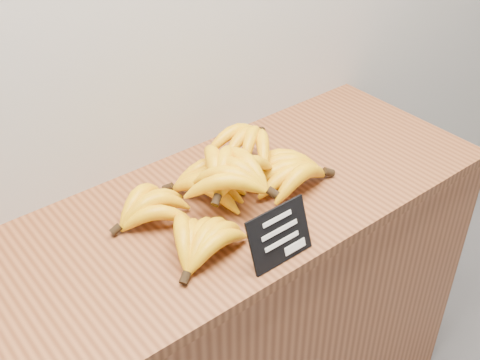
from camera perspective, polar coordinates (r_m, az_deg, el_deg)
name	(u,v)px	position (r m, az deg, el deg)	size (l,w,h in m)	color
counter	(229,336)	(1.76, -1.05, -14.54)	(1.44, 0.50, 0.90)	brown
counter_top	(227,206)	(1.43, -1.25, -2.51)	(1.36, 0.54, 0.03)	brown
chalkboard_sign	(280,235)	(1.24, 3.79, -5.25)	(0.15, 0.01, 0.12)	black
banana_pile	(224,183)	(1.39, -1.52, -0.26)	(0.55, 0.36, 0.13)	#EBB009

